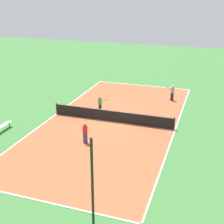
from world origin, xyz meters
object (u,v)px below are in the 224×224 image
at_px(bench, 3,126).
at_px(player_far_green, 100,103).
at_px(tennis_net, 112,116).
at_px(player_baseline_gray, 172,92).
at_px(tennis_ball_far_baseline, 89,132).
at_px(tennis_ball_midcourt, 136,88).
at_px(tennis_ball_left_sideline, 58,169).
at_px(player_coach_red, 85,132).
at_px(fence_post_back_left, 93,191).

distance_m(bench, player_far_green, 8.64).
height_order(tennis_net, player_far_green, player_far_green).
bearing_deg(player_baseline_gray, bench, 59.65).
relative_size(tennis_ball_far_baseline, tennis_ball_midcourt, 1.00).
bearing_deg(tennis_ball_left_sideline, player_far_green, -84.53).
bearing_deg(bench, tennis_net, 120.01).
bearing_deg(bench, player_coach_red, 90.51).
relative_size(player_baseline_gray, player_coach_red, 1.01).
height_order(bench, tennis_ball_left_sideline, bench).
bearing_deg(player_far_green, fence_post_back_left, -96.47).
height_order(tennis_ball_left_sideline, tennis_ball_midcourt, same).
bearing_deg(tennis_ball_far_baseline, tennis_net, -112.55).
relative_size(tennis_net, fence_post_back_left, 2.10).
bearing_deg(tennis_ball_left_sideline, player_coach_red, -93.28).
xyz_separation_m(bench, tennis_ball_left_sideline, (-6.86, 3.81, -0.34)).
distance_m(player_far_green, tennis_ball_left_sideline, 10.19).
bearing_deg(bench, tennis_ball_far_baseline, 105.64).
relative_size(bench, player_baseline_gray, 1.16).
bearing_deg(player_coach_red, tennis_ball_midcourt, 102.95).
distance_m(tennis_ball_far_baseline, tennis_ball_midcourt, 12.67).
relative_size(tennis_net, tennis_ball_midcourt, 155.74).
distance_m(player_coach_red, fence_post_back_left, 9.57).
distance_m(bench, player_baseline_gray, 16.41).
xyz_separation_m(player_baseline_gray, tennis_ball_left_sideline, (4.80, 15.35, -0.89)).
relative_size(player_coach_red, player_far_green, 1.07).
height_order(tennis_ball_far_baseline, tennis_ball_midcourt, same).
xyz_separation_m(tennis_ball_far_baseline, tennis_ball_left_sideline, (-0.27, 5.66, 0.00)).
bearing_deg(tennis_net, player_baseline_gray, -119.37).
bearing_deg(player_coach_red, player_baseline_gray, 81.46).
bearing_deg(bench, player_far_green, 136.92).
relative_size(player_far_green, tennis_ball_far_baseline, 21.94).
distance_m(tennis_net, tennis_ball_left_sideline, 8.30).
relative_size(tennis_ball_far_baseline, tennis_ball_left_sideline, 1.00).
height_order(bench, player_baseline_gray, player_baseline_gray).
relative_size(player_coach_red, tennis_ball_midcourt, 23.53).
bearing_deg(player_coach_red, tennis_net, 95.62).
relative_size(bench, tennis_ball_midcourt, 27.56).
bearing_deg(player_baseline_gray, fence_post_back_left, 103.50).
distance_m(bench, fence_post_back_left, 14.15).
height_order(player_coach_red, tennis_ball_midcourt, player_coach_red).
bearing_deg(tennis_ball_far_baseline, player_far_green, -81.03).
xyz_separation_m(player_baseline_gray, tennis_ball_midcourt, (4.51, -2.97, -0.89)).
relative_size(player_coach_red, fence_post_back_left, 0.32).
height_order(bench, tennis_ball_midcourt, bench).
distance_m(player_coach_red, tennis_ball_far_baseline, 2.05).
bearing_deg(fence_post_back_left, player_coach_red, -64.47).
bearing_deg(player_baseline_gray, tennis_ball_midcourt, -18.38).
relative_size(bench, fence_post_back_left, 0.37).
bearing_deg(tennis_ball_midcourt, tennis_ball_left_sideline, 89.08).
bearing_deg(tennis_net, bench, 30.01).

